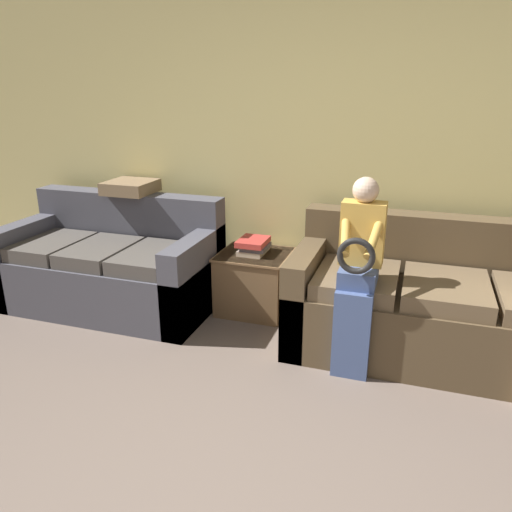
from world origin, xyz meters
TOP-DOWN VIEW (x-y plane):
  - wall_back at (0.00, 2.72)m, footprint 7.65×0.06m
  - couch_main at (0.77, 2.18)m, footprint 1.98×0.89m
  - couch_side at (-1.76, 2.17)m, footprint 1.68×0.87m
  - child_left_seated at (0.24, 1.81)m, footprint 0.27×0.37m
  - side_shelf at (-0.63, 2.42)m, footprint 0.55×0.51m
  - book_stack at (-0.63, 2.43)m, footprint 0.22×0.27m
  - throw_pillow at (-1.72, 2.47)m, footprint 0.37×0.37m

SIDE VIEW (x-z plane):
  - side_shelf at x=-0.63m, z-range 0.01..0.49m
  - couch_side at x=-1.76m, z-range -0.12..0.76m
  - couch_main at x=0.77m, z-range -0.11..0.76m
  - book_stack at x=-0.63m, z-range 0.48..0.60m
  - child_left_seated at x=0.24m, z-range 0.06..1.28m
  - throw_pillow at x=-1.72m, z-range 0.88..0.98m
  - wall_back at x=0.00m, z-range 0.00..2.55m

